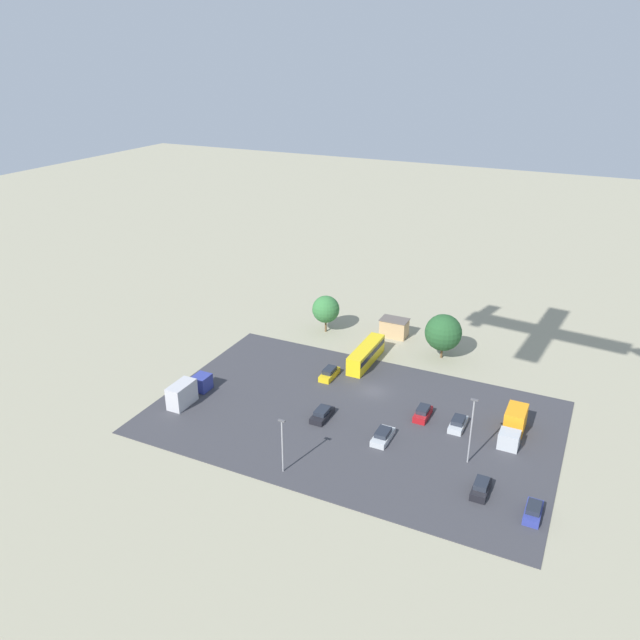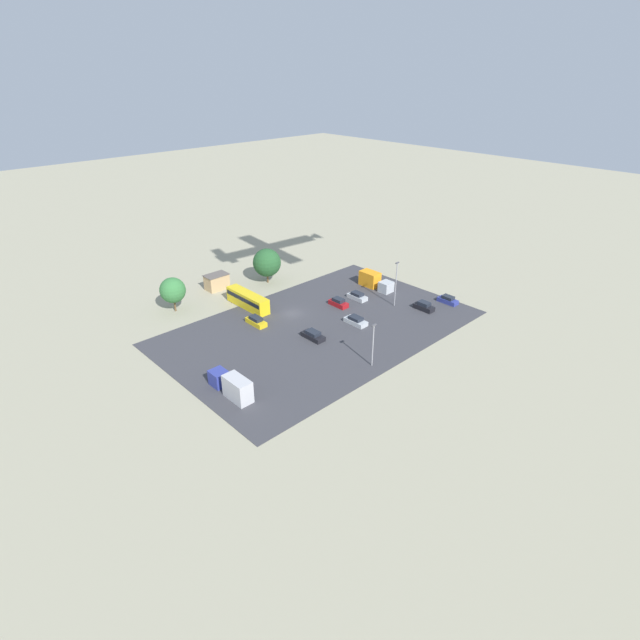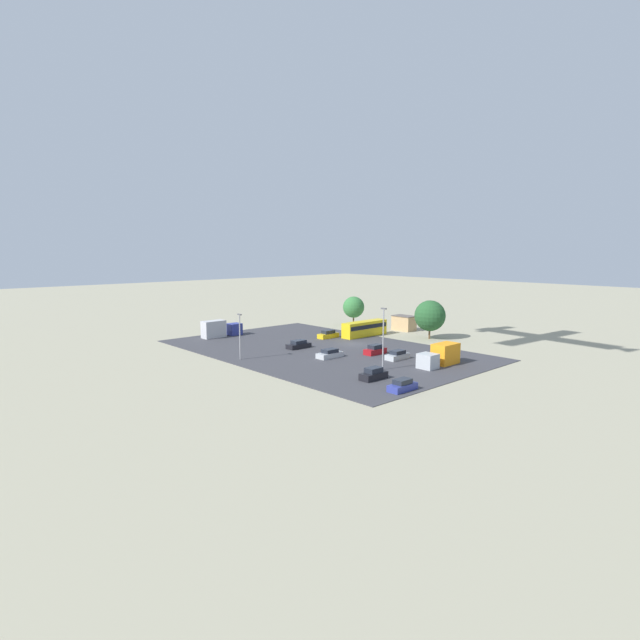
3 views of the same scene
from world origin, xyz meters
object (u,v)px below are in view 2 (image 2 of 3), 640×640
Objects in this scene: parked_car_0 at (448,300)px; parked_car_1 at (356,321)px; parked_car_3 at (424,306)px; parked_truck_0 at (232,386)px; shed_building at (217,282)px; parked_car_2 at (256,321)px; parked_car_4 at (357,296)px; parked_car_6 at (313,335)px; parked_car_5 at (338,303)px; bus at (248,300)px; parked_truck_1 at (374,281)px.

parked_car_0 is 21.22m from parked_car_1.
parked_car_3 is 43.52m from parked_truck_0.
shed_building is 33.03m from parked_car_1.
parked_car_0 is at bearing 150.55° from parked_car_2.
parked_car_6 is (17.78, 5.89, -0.01)m from parked_car_4.
parked_car_1 is 1.11× the size of parked_car_5.
parked_car_1 is 0.53× the size of parked_truck_0.
bus is 27.72m from parked_truck_1.
parked_car_4 is at bearing 126.22° from shed_building.
parked_car_1 is 18.44m from parked_car_2.
parked_car_3 reaches higher than parked_car_0.
parked_truck_1 reaches higher than parked_car_4.
parked_truck_1 is (-12.16, -1.21, 0.78)m from parked_car_5.
parked_truck_0 is at bearing 12.04° from parked_car_6.
bus is 22.09m from parked_car_1.
parked_car_3 is at bearing 147.51° from parked_car_2.
parked_car_5 is at bearing -39.82° from parked_car_0.
parked_car_2 is 11.85m from parked_car_6.
parked_car_5 is (-13.39, 11.94, -0.95)m from bus.
parked_car_5 is 0.48× the size of parked_truck_0.
parked_truck_1 reaches higher than parked_car_2.
bus is at bearing -22.78° from parked_truck_1.
shed_building is at bearing 122.79° from parked_car_3.
parked_car_3 reaches higher than parked_car_6.
parked_car_0 reaches higher than parked_car_1.
shed_building is 0.45× the size of bus.
parked_car_0 is at bearing -49.21° from parked_car_4.
parked_truck_0 reaches higher than parked_car_3.
bus is at bearing 49.53° from parked_truck_0.
shed_building reaches higher than bus.
parked_car_2 is at bearing -29.45° from parked_car_0.
parked_car_0 reaches higher than parked_car_6.
parked_truck_0 reaches higher than bus.
bus is 22.24m from parked_car_4.
parked_car_2 is 1.11× the size of parked_car_5.
parked_car_2 is 17.43m from parked_car_5.
parked_car_5 is at bearing 117.98° from shed_building.
parked_truck_0 reaches higher than parked_car_5.
parked_car_0 is 30.74m from parked_car_6.
parked_truck_0 reaches higher than parked_car_1.
parked_car_6 is at bearing 164.66° from parked_car_3.
parked_truck_1 is at bearing 84.91° from parked_car_3.
parked_car_5 reaches higher than parked_car_0.
parked_car_3 is 1.00× the size of parked_car_5.
parked_car_6 is at bearing -8.02° from parked_car_1.
parked_car_0 is 18.24m from parked_car_4.
bus is at bearing -62.36° from parked_car_1.
parked_car_3 reaches higher than parked_car_1.
parked_car_3 is 0.48× the size of parked_truck_0.
parked_truck_0 reaches higher than parked_truck_1.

